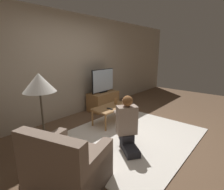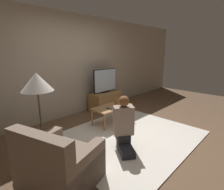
{
  "view_description": "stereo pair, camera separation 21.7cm",
  "coord_description": "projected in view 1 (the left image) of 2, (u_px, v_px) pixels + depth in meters",
  "views": [
    {
      "loc": [
        -2.69,
        -1.82,
        1.67
      ],
      "look_at": [
        0.25,
        0.69,
        0.7
      ],
      "focal_mm": 28.0,
      "sensor_mm": 36.0,
      "label": 1
    },
    {
      "loc": [
        -2.55,
        -1.98,
        1.67
      ],
      "look_at": [
        0.25,
        0.69,
        0.7
      ],
      "focal_mm": 28.0,
      "sensor_mm": 36.0,
      "label": 2
    }
  ],
  "objects": [
    {
      "name": "person_kneeling",
      "position": [
        127.0,
        123.0,
        3.0
      ],
      "size": [
        0.68,
        0.8,
        0.94
      ],
      "rotation": [
        0.0,
        0.0,
        2.51
      ],
      "color": "#232328",
      "rests_on": "rug"
    },
    {
      "name": "picture_frame",
      "position": [
        116.0,
        101.0,
        4.24
      ],
      "size": [
        0.11,
        0.01,
        0.15
      ],
      "color": "olive",
      "rests_on": "coffee_table"
    },
    {
      "name": "wall_back",
      "position": [
        68.0,
        66.0,
        4.43
      ],
      "size": [
        10.0,
        0.06,
        2.6
      ],
      "color": "tan",
      "rests_on": "ground_plane"
    },
    {
      "name": "remote",
      "position": [
        110.0,
        109.0,
        3.89
      ],
      "size": [
        0.04,
        0.15,
        0.02
      ],
      "color": "black",
      "rests_on": "coffee_table"
    },
    {
      "name": "tv",
      "position": [
        103.0,
        81.0,
        4.96
      ],
      "size": [
        0.83,
        0.08,
        0.67
      ],
      "color": "black",
      "rests_on": "tv_stand"
    },
    {
      "name": "armchair",
      "position": [
        67.0,
        167.0,
        2.16
      ],
      "size": [
        0.98,
        1.06,
        0.82
      ],
      "rotation": [
        0.0,
        0.0,
        1.86
      ],
      "color": "#7A6656",
      "rests_on": "ground_plane"
    },
    {
      "name": "floor_lamp",
      "position": [
        39.0,
        85.0,
        2.74
      ],
      "size": [
        0.51,
        0.51,
        1.34
      ],
      "color": "#4C4233",
      "rests_on": "ground_plane"
    },
    {
      "name": "tv_stand",
      "position": [
        103.0,
        101.0,
        5.11
      ],
      "size": [
        0.91,
        0.48,
        0.51
      ],
      "color": "olive",
      "rests_on": "ground_plane"
    },
    {
      "name": "ground_plane",
      "position": [
        130.0,
        136.0,
        3.54
      ],
      "size": [
        10.0,
        10.0,
        0.0
      ],
      "primitive_type": "plane",
      "color": "brown"
    },
    {
      "name": "coffee_table",
      "position": [
        112.0,
        108.0,
        4.1
      ],
      "size": [
        0.97,
        0.48,
        0.41
      ],
      "color": "olive",
      "rests_on": "ground_plane"
    },
    {
      "name": "rug",
      "position": [
        130.0,
        136.0,
        3.53
      ],
      "size": [
        2.7,
        2.27,
        0.02
      ],
      "color": "silver",
      "rests_on": "ground_plane"
    }
  ]
}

